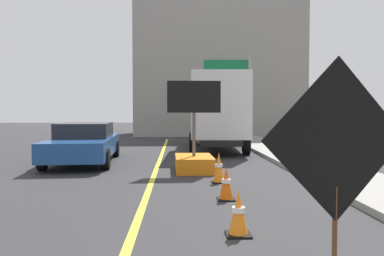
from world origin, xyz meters
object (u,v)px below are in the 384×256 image
at_px(arrow_board_trailer, 194,155).
at_px(box_truck, 217,111).
at_px(highway_guide_sign, 236,83).
at_px(traffic_cone_near_sign, 238,213).
at_px(traffic_cone_far_lane, 219,168).
at_px(traffic_cone_mid_lane, 226,184).
at_px(pickup_car, 84,143).
at_px(roadwork_sign, 336,144).

relative_size(arrow_board_trailer, box_truck, 0.36).
height_order(box_truck, highway_guide_sign, highway_guide_sign).
distance_m(traffic_cone_near_sign, traffic_cone_far_lane, 4.08).
xyz_separation_m(box_truck, traffic_cone_mid_lane, (-0.85, -10.08, -1.49)).
height_order(highway_guide_sign, traffic_cone_far_lane, highway_guide_sign).
bearing_deg(traffic_cone_mid_lane, traffic_cone_near_sign, -92.76).
distance_m(box_truck, highway_guide_sign, 5.19).
distance_m(traffic_cone_near_sign, traffic_cone_mid_lane, 2.21).
bearing_deg(arrow_board_trailer, traffic_cone_near_sign, -86.34).
bearing_deg(traffic_cone_mid_lane, pickup_car, 126.03).
distance_m(arrow_board_trailer, traffic_cone_mid_lane, 3.84).
xyz_separation_m(box_truck, traffic_cone_near_sign, (-0.96, -12.29, -1.50)).
relative_size(roadwork_sign, arrow_board_trailer, 0.86).
bearing_deg(highway_guide_sign, box_truck, -109.05).
bearing_deg(traffic_cone_far_lane, arrow_board_trailer, 105.66).
distance_m(box_truck, traffic_cone_near_sign, 12.41).
relative_size(roadwork_sign, traffic_cone_near_sign, 3.54).
distance_m(roadwork_sign, traffic_cone_mid_lane, 4.14).
bearing_deg(box_truck, traffic_cone_mid_lane, -94.84).
relative_size(pickup_car, traffic_cone_near_sign, 8.01).
bearing_deg(highway_guide_sign, roadwork_sign, -95.75).
relative_size(roadwork_sign, pickup_car, 0.44).
distance_m(roadwork_sign, traffic_cone_near_sign, 2.18).
relative_size(arrow_board_trailer, traffic_cone_near_sign, 4.09).
bearing_deg(traffic_cone_mid_lane, traffic_cone_far_lane, 88.44).
height_order(box_truck, traffic_cone_near_sign, box_truck).
xyz_separation_m(highway_guide_sign, traffic_cone_far_lane, (-2.41, -12.88, -3.05)).
distance_m(box_truck, traffic_cone_mid_lane, 10.22).
bearing_deg(box_truck, traffic_cone_far_lane, -95.58).
bearing_deg(arrow_board_trailer, highway_guide_sign, 74.88).
distance_m(pickup_car, highway_guide_sign, 11.48).
bearing_deg(box_truck, pickup_car, -140.28).
height_order(pickup_car, traffic_cone_mid_lane, pickup_car).
bearing_deg(pickup_car, traffic_cone_far_lane, -42.74).
xyz_separation_m(arrow_board_trailer, box_truck, (1.34, 6.28, 1.34)).
height_order(box_truck, pickup_car, box_truck).
height_order(traffic_cone_near_sign, traffic_cone_mid_lane, traffic_cone_mid_lane).
bearing_deg(roadwork_sign, pickup_car, 116.31).
bearing_deg(arrow_board_trailer, traffic_cone_far_lane, -74.34).
xyz_separation_m(arrow_board_trailer, traffic_cone_mid_lane, (0.49, -3.80, -0.15)).
bearing_deg(roadwork_sign, box_truck, 88.90).
height_order(arrow_board_trailer, traffic_cone_mid_lane, arrow_board_trailer).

